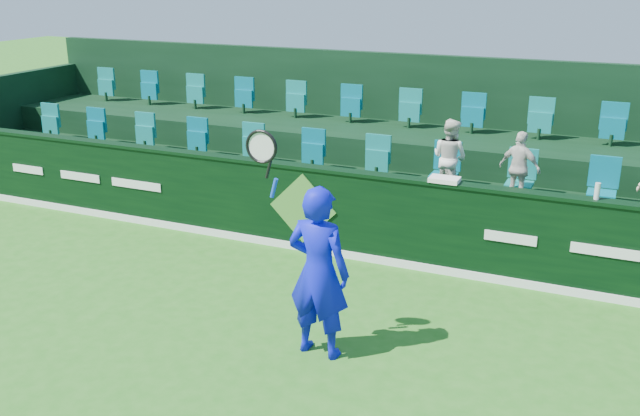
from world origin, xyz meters
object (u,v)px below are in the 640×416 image
at_px(spectator_middle, 520,168).
at_px(drinks_bottle, 597,191).
at_px(towel, 445,179).
at_px(spectator_left, 450,158).
at_px(tennis_player, 318,271).

height_order(spectator_middle, drinks_bottle, spectator_middle).
bearing_deg(drinks_bottle, towel, 180.00).
relative_size(spectator_left, spectator_middle, 1.09).
distance_m(tennis_player, drinks_bottle, 3.90).
height_order(spectator_left, towel, spectator_left).
xyz_separation_m(spectator_middle, drinks_bottle, (1.13, -1.12, 0.11)).
bearing_deg(spectator_middle, tennis_player, 87.38).
distance_m(tennis_player, spectator_left, 3.97).
relative_size(spectator_left, drinks_bottle, 5.48).
bearing_deg(towel, tennis_player, -103.73).
height_order(towel, drinks_bottle, drinks_bottle).
height_order(tennis_player, drinks_bottle, tennis_player).
xyz_separation_m(tennis_player, spectator_middle, (1.54, 3.93, 0.35)).
height_order(tennis_player, spectator_left, tennis_player).
xyz_separation_m(spectator_left, spectator_middle, (1.06, 0.00, -0.05)).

